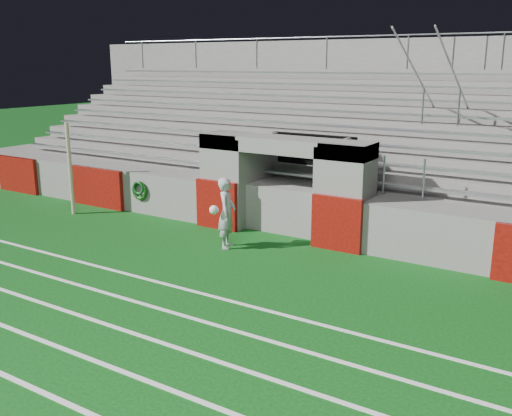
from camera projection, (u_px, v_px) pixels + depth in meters
The scene contains 6 objects.
ground at pixel (205, 272), 12.55m from camera, with size 90.00×90.00×0.00m, color #0B4511.
field_post at pixel (70, 169), 17.08m from camera, with size 0.12×0.12×2.77m, color #B8AB89.
field_markings at pixel (1, 374), 8.44m from camera, with size 28.00×8.09×0.01m.
stadium_structure at pixel (350, 156), 18.72m from camera, with size 26.00×8.48×5.42m.
goalkeeper_with_ball at pixel (227, 213), 14.04m from camera, with size 0.64×0.79×1.77m.
hose_coil at pixel (139, 190), 17.17m from camera, with size 0.59×0.15×0.60m.
Camera 1 is at (7.22, -9.41, 4.48)m, focal length 40.00 mm.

